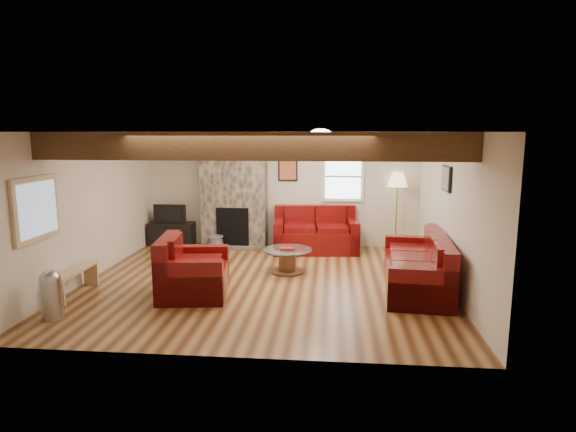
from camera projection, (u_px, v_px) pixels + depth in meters
The scene contains 18 objects.
room at pixel (264, 209), 7.89m from camera, with size 8.00×8.00×8.00m.
oak_beam at pixel (250, 146), 6.48m from camera, with size 6.00×0.36×0.38m, color #351D10.
chimney_breast at pixel (234, 192), 10.43m from camera, with size 1.40×0.67×2.50m.
back_window at pixel (343, 176), 10.37m from camera, with size 0.90×0.08×1.10m, color silver, non-canonical shape.
hatch_window at pixel (36, 209), 6.65m from camera, with size 0.08×1.00×0.90m, color tan, non-canonical shape.
ceiling_dome at pixel (321, 135), 8.48m from camera, with size 0.40×0.40×0.18m, color white, non-canonical shape.
artwork_back at pixel (288, 169), 10.46m from camera, with size 0.42×0.06×0.52m, color black, non-canonical shape.
artwork_right at pixel (446, 178), 7.83m from camera, with size 0.06×0.55×0.42m, color black, non-canonical shape.
sofa_three at pixel (416, 262), 7.69m from camera, with size 2.26×0.95×0.87m, color #4E0C05, non-canonical shape.
loveseat at pixel (316, 230), 10.14m from camera, with size 1.75×1.01×0.93m, color #4E0C05, non-canonical shape.
armchair_red at pixel (193, 266), 7.40m from camera, with size 1.14×1.00×0.92m, color #4E0C05, non-canonical shape.
coffee_table at pixel (287, 261), 8.62m from camera, with size 0.88×0.88×0.46m.
tv_cabinet at pixel (172, 234), 10.77m from camera, with size 1.01×0.40×0.50m, color black.
television at pixel (171, 213), 10.69m from camera, with size 0.73×0.10×0.42m, color black.
floor_lamp at pixel (398, 184), 10.14m from camera, with size 0.43×0.43×1.66m.
pine_bench at pixel (75, 282), 7.45m from camera, with size 0.26×1.10×0.41m, color tan, non-canonical shape.
pedal_bin at pixel (51, 294), 6.46m from camera, with size 0.28×0.28×0.69m, color #ACACB1, non-canonical shape.
coal_bucket at pixel (216, 243), 10.21m from camera, with size 0.35×0.35×0.33m, color gray, non-canonical shape.
Camera 1 is at (1.12, -7.72, 2.50)m, focal length 30.00 mm.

